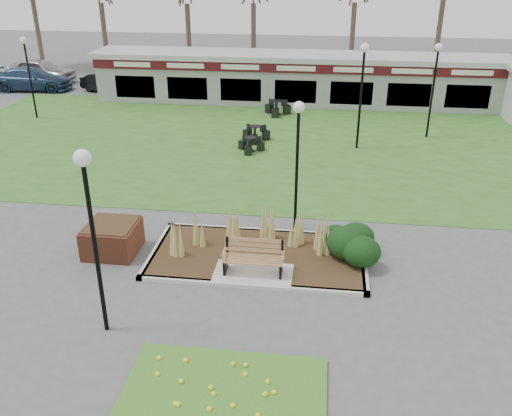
# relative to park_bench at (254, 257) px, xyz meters

# --- Properties ---
(ground) EXTENTS (100.00, 100.00, 0.00)m
(ground) POSITION_rel_park_bench_xyz_m (0.00, -0.25, -0.59)
(ground) COLOR #515154
(ground) RESTS_ON ground
(lawn) EXTENTS (34.00, 16.00, 0.02)m
(lawn) POSITION_rel_park_bench_xyz_m (0.00, 11.75, -0.58)
(lawn) COLOR #2C5E1D
(lawn) RESTS_ON ground
(flower_bed) EXTENTS (4.20, 3.00, 0.16)m
(flower_bed) POSITION_rel_park_bench_xyz_m (0.00, -4.85, -0.52)
(flower_bed) COLOR #316C1F
(flower_bed) RESTS_ON ground
(planting_bed) EXTENTS (6.75, 3.40, 1.27)m
(planting_bed) POSITION_rel_park_bench_xyz_m (1.27, 1.10, -0.22)
(planting_bed) COLOR #322614
(planting_bed) RESTS_ON ground
(park_bench) EXTENTS (1.70, 0.66, 0.93)m
(park_bench) POSITION_rel_park_bench_xyz_m (0.00, 0.00, 0.00)
(park_bench) COLOR #A38349
(park_bench) RESTS_ON ground
(brick_planter) EXTENTS (1.50, 1.50, 0.95)m
(brick_planter) POSITION_rel_park_bench_xyz_m (-4.40, 0.75, -0.11)
(brick_planter) COLOR brown
(brick_planter) RESTS_ON ground
(food_pavilion) EXTENTS (24.60, 3.40, 2.90)m
(food_pavilion) POSITION_rel_park_bench_xyz_m (0.00, 19.71, 0.89)
(food_pavilion) COLOR gray
(food_pavilion) RESTS_ON ground
(lamp_post_near_left) EXTENTS (0.38, 0.38, 4.58)m
(lamp_post_near_left) POSITION_rel_park_bench_xyz_m (-3.20, -2.88, 2.75)
(lamp_post_near_left) COLOR black
(lamp_post_near_left) RESTS_ON ground
(lamp_post_near_right) EXTENTS (0.35, 0.35, 4.27)m
(lamp_post_near_right) POSITION_rel_park_bench_xyz_m (0.97, 2.95, 2.52)
(lamp_post_near_right) COLOR black
(lamp_post_near_right) RESTS_ON ground
(lamp_post_mid_right) EXTENTS (0.37, 0.37, 4.50)m
(lamp_post_mid_right) POSITION_rel_park_bench_xyz_m (6.80, 13.65, 2.69)
(lamp_post_mid_right) COLOR black
(lamp_post_mid_right) RESTS_ON ground
(lamp_post_far_right) EXTENTS (0.39, 0.39, 4.75)m
(lamp_post_far_right) POSITION_rel_park_bench_xyz_m (3.31, 11.49, 2.88)
(lamp_post_far_right) COLOR black
(lamp_post_far_right) RESTS_ON ground
(lamp_post_far_left) EXTENTS (0.36, 0.36, 4.33)m
(lamp_post_far_left) POSITION_rel_park_bench_xyz_m (-14.00, 14.43, 2.57)
(lamp_post_far_left) COLOR black
(lamp_post_far_left) RESTS_ON ground
(bistro_set_a) EXTENTS (1.25, 1.13, 0.67)m
(bistro_set_a) POSITION_rel_park_bench_xyz_m (-1.53, 10.39, -0.35)
(bistro_set_a) COLOR black
(bistro_set_a) RESTS_ON ground
(bistro_set_b) EXTENTS (1.49, 1.36, 0.80)m
(bistro_set_b) POSITION_rel_park_bench_xyz_m (-0.91, 16.75, -0.30)
(bistro_set_b) COLOR black
(bistro_set_b) RESTS_ON ground
(bistro_set_c) EXTENTS (1.37, 1.21, 0.73)m
(bistro_set_c) POSITION_rel_park_bench_xyz_m (-1.50, 11.96, -0.33)
(bistro_set_c) COLOR black
(bistro_set_c) RESTS_ON ground
(car_silver) EXTENTS (5.06, 2.60, 1.65)m
(car_silver) POSITION_rel_park_bench_xyz_m (-18.11, 23.15, 0.24)
(car_silver) COLOR #AAAAAF
(car_silver) RESTS_ON ground
(car_black) EXTENTS (4.01, 2.71, 1.25)m
(car_black) POSITION_rel_park_bench_xyz_m (-12.32, 20.75, 0.04)
(car_black) COLOR black
(car_black) RESTS_ON ground
(car_blue) EXTENTS (5.23, 2.50, 1.47)m
(car_blue) POSITION_rel_park_bench_xyz_m (-17.50, 20.75, 0.15)
(car_blue) COLOR navy
(car_blue) RESTS_ON ground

